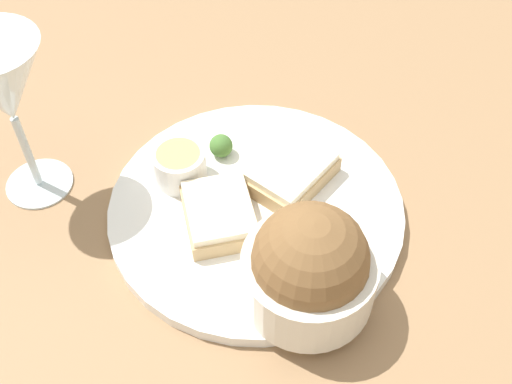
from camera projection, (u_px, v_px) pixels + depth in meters
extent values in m
plane|color=#93704C|center=(256.00, 214.00, 0.64)|extent=(4.00, 4.00, 0.00)
cylinder|color=white|center=(256.00, 210.00, 0.63)|extent=(0.29, 0.29, 0.01)
cylinder|color=silver|center=(308.00, 277.00, 0.54)|extent=(0.11, 0.11, 0.05)
sphere|color=brown|center=(310.00, 260.00, 0.52)|extent=(0.10, 0.10, 0.10)
cylinder|color=white|center=(180.00, 166.00, 0.64)|extent=(0.05, 0.05, 0.04)
cylinder|color=tan|center=(178.00, 157.00, 0.63)|extent=(0.04, 0.04, 0.01)
cube|color=tan|center=(291.00, 175.00, 0.64)|extent=(0.10, 0.09, 0.02)
cube|color=#F4E5C1|center=(292.00, 166.00, 0.63)|extent=(0.10, 0.08, 0.01)
cube|color=tan|center=(220.00, 216.00, 0.61)|extent=(0.10, 0.10, 0.02)
cube|color=#F4E5C1|center=(219.00, 208.00, 0.60)|extent=(0.09, 0.09, 0.01)
cylinder|color=silver|center=(40.00, 183.00, 0.66)|extent=(0.07, 0.07, 0.01)
cylinder|color=silver|center=(27.00, 152.00, 0.62)|extent=(0.01, 0.01, 0.09)
cone|color=silver|center=(0.00, 84.00, 0.56)|extent=(0.09, 0.09, 0.08)
sphere|color=#477533|center=(221.00, 146.00, 0.66)|extent=(0.02, 0.02, 0.02)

